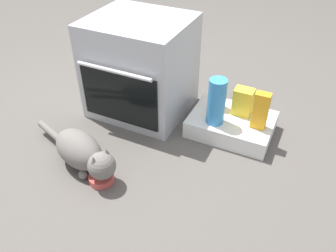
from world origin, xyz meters
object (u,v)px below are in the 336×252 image
at_px(snack_bag, 243,102).
at_px(water_bottle, 216,102).
at_px(sauce_jar, 219,98).
at_px(food_bowl, 101,177).
at_px(cat, 83,152).
at_px(pantry_cabinet, 231,124).
at_px(juice_carton, 260,111).
at_px(oven, 141,67).

bearing_deg(snack_bag, water_bottle, -128.28).
bearing_deg(sauce_jar, water_bottle, -79.40).
bearing_deg(food_bowl, snack_bag, 55.63).
relative_size(cat, water_bottle, 2.38).
height_order(water_bottle, snack_bag, water_bottle).
bearing_deg(pantry_cabinet, water_bottle, -132.69).
bearing_deg(cat, food_bowl, -0.00).
relative_size(snack_bag, sauce_jar, 1.29).
xyz_separation_m(food_bowl, snack_bag, (0.55, 0.81, 0.18)).
distance_m(cat, juice_carton, 1.07).
xyz_separation_m(juice_carton, snack_bag, (-0.13, 0.10, -0.03)).
xyz_separation_m(oven, snack_bag, (0.70, 0.07, -0.12)).
distance_m(food_bowl, cat, 0.18).
bearing_deg(juice_carton, sauce_jar, 161.09).
height_order(cat, juice_carton, juice_carton).
relative_size(food_bowl, snack_bag, 0.79).
relative_size(water_bottle, juice_carton, 1.25).
xyz_separation_m(water_bottle, snack_bag, (0.13, 0.16, -0.06)).
bearing_deg(snack_bag, sauce_jar, 179.21).
height_order(cat, water_bottle, water_bottle).
bearing_deg(food_bowl, water_bottle, 56.66).
height_order(pantry_cabinet, juice_carton, juice_carton).
height_order(oven, cat, oven).
xyz_separation_m(pantry_cabinet, water_bottle, (-0.09, -0.10, 0.21)).
xyz_separation_m(juice_carton, sauce_jar, (-0.29, 0.10, -0.05)).
bearing_deg(water_bottle, sauce_jar, 100.60).
distance_m(oven, juice_carton, 0.84).
bearing_deg(oven, juice_carton, -1.92).
relative_size(food_bowl, cat, 0.20).
height_order(juice_carton, sauce_jar, juice_carton).
distance_m(juice_carton, snack_bag, 0.17).
xyz_separation_m(food_bowl, juice_carton, (0.68, 0.71, 0.21)).
relative_size(pantry_cabinet, cat, 0.74).
height_order(pantry_cabinet, cat, cat).
distance_m(water_bottle, snack_bag, 0.21).
xyz_separation_m(pantry_cabinet, cat, (-0.66, -0.69, 0.06)).
bearing_deg(oven, pantry_cabinet, 0.30).
distance_m(pantry_cabinet, cat, 0.96).
bearing_deg(food_bowl, sauce_jar, 63.97).
relative_size(oven, cat, 0.92).
distance_m(snack_bag, sauce_jar, 0.16).
bearing_deg(pantry_cabinet, cat, -133.66).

